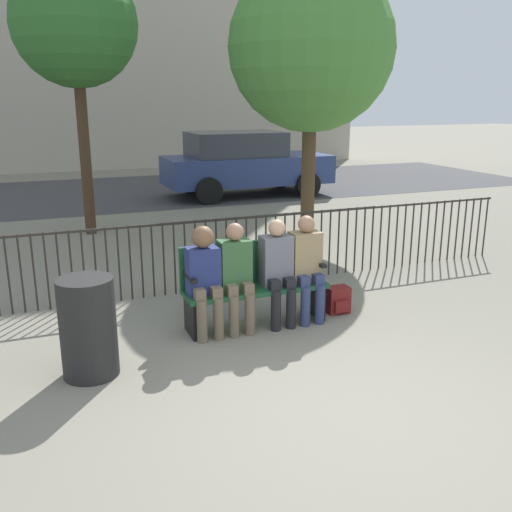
{
  "coord_description": "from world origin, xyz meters",
  "views": [
    {
      "loc": [
        -2.19,
        -3.46,
        2.46
      ],
      "look_at": [
        0.0,
        2.06,
        0.8
      ],
      "focal_mm": 40.0,
      "sensor_mm": 36.0,
      "label": 1
    }
  ],
  "objects": [
    {
      "name": "street_surface",
      "position": [
        0.0,
        12.0,
        0.0
      ],
      "size": [
        24.0,
        6.0,
        0.01
      ],
      "color": "#3D3D3F",
      "rests_on": "ground"
    },
    {
      "name": "ground_plane",
      "position": [
        0.0,
        0.0,
        0.0
      ],
      "size": [
        80.0,
        80.0,
        0.0
      ],
      "primitive_type": "plane",
      "color": "gray"
    },
    {
      "name": "backpack",
      "position": [
        1.04,
        2.06,
        0.15
      ],
      "size": [
        0.27,
        0.22,
        0.31
      ],
      "color": "maroon",
      "rests_on": "ground"
    },
    {
      "name": "fence_railing",
      "position": [
        -0.02,
        3.42,
        0.56
      ],
      "size": [
        9.01,
        0.03,
        0.95
      ],
      "color": "#2D2823",
      "rests_on": "ground"
    },
    {
      "name": "tree_0",
      "position": [
        -1.23,
        7.34,
        3.64
      ],
      "size": [
        2.14,
        2.14,
        4.73
      ],
      "color": "#422D1E",
      "rests_on": "ground"
    },
    {
      "name": "seated_person_3",
      "position": [
        0.59,
        2.01,
        0.67
      ],
      "size": [
        0.34,
        0.39,
        1.21
      ],
      "color": "navy",
      "rests_on": "ground"
    },
    {
      "name": "trash_bin",
      "position": [
        -1.84,
        1.52,
        0.46
      ],
      "size": [
        0.51,
        0.51,
        0.92
      ],
      "color": "black",
      "rests_on": "ground"
    },
    {
      "name": "park_bench",
      "position": [
        0.0,
        2.14,
        0.49
      ],
      "size": [
        1.61,
        0.45,
        0.92
      ],
      "color": "#194728",
      "rests_on": "ground"
    },
    {
      "name": "seated_person_0",
      "position": [
        -0.6,
        2.01,
        0.68
      ],
      "size": [
        0.34,
        0.39,
        1.19
      ],
      "color": "brown",
      "rests_on": "ground"
    },
    {
      "name": "parked_car_0",
      "position": [
        2.91,
        10.24,
        0.84
      ],
      "size": [
        4.2,
        1.94,
        1.62
      ],
      "color": "navy",
      "rests_on": "ground"
    },
    {
      "name": "seated_person_2",
      "position": [
        0.23,
        2.01,
        0.66
      ],
      "size": [
        0.34,
        0.39,
        1.19
      ],
      "color": "black",
      "rests_on": "ground"
    },
    {
      "name": "seated_person_1",
      "position": [
        -0.25,
        2.01,
        0.66
      ],
      "size": [
        0.34,
        0.39,
        1.19
      ],
      "color": "brown",
      "rests_on": "ground"
    },
    {
      "name": "tree_1",
      "position": [
        2.52,
        5.85,
        3.27
      ],
      "size": [
        2.89,
        2.89,
        4.73
      ],
      "color": "#4C3823",
      "rests_on": "ground"
    }
  ]
}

